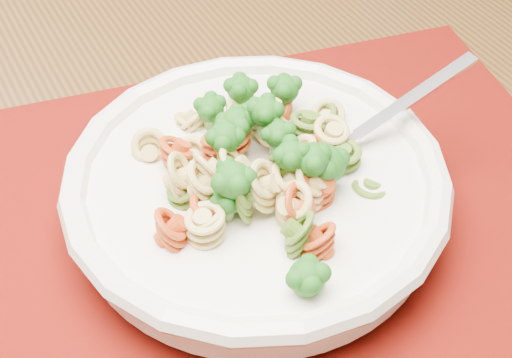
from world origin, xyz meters
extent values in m
cube|color=#553617|center=(0.24, -0.19, 0.73)|extent=(1.77, 1.40, 0.04)
cube|color=#553617|center=(0.79, 0.44, 0.35)|extent=(0.09, 0.09, 0.71)
cube|color=#5C1003|center=(0.30, -0.30, 0.75)|extent=(0.53, 0.43, 0.00)
cylinder|color=white|center=(0.29, -0.30, 0.75)|extent=(0.12, 0.12, 0.01)
cylinder|color=white|center=(0.29, -0.30, 0.77)|extent=(0.27, 0.27, 0.03)
torus|color=white|center=(0.29, -0.30, 0.79)|extent=(0.29, 0.29, 0.02)
camera|label=1|loc=(0.21, -0.66, 1.16)|focal=50.00mm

